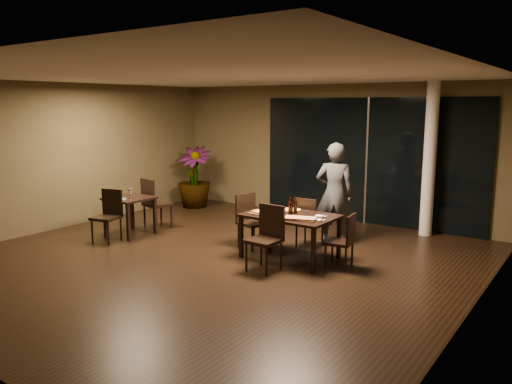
{
  "coord_description": "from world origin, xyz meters",
  "views": [
    {
      "loc": [
        5.22,
        -6.12,
        2.56
      ],
      "look_at": [
        0.27,
        0.84,
        1.05
      ],
      "focal_mm": 35.0,
      "sensor_mm": 36.0,
      "label": 1
    }
  ],
  "objects_px": {
    "chair_main_far": "(308,220)",
    "potted_plant": "(194,177)",
    "chair_main_right": "(344,238)",
    "bottle_a": "(290,206)",
    "side_table": "(130,204)",
    "bottle_b": "(291,206)",
    "chair_main_near": "(267,234)",
    "chair_side_far": "(153,201)",
    "diner": "(335,194)",
    "bottle_c": "(295,205)",
    "chair_side_near": "(109,212)",
    "chair_main_left": "(250,218)",
    "main_table": "(290,219)"
  },
  "relations": [
    {
      "from": "main_table",
      "to": "chair_main_right",
      "type": "distance_m",
      "value": 0.99
    },
    {
      "from": "chair_main_left",
      "to": "bottle_c",
      "type": "relative_size",
      "value": 3.3
    },
    {
      "from": "chair_main_left",
      "to": "bottle_b",
      "type": "relative_size",
      "value": 3.38
    },
    {
      "from": "main_table",
      "to": "chair_main_left",
      "type": "xyz_separation_m",
      "value": [
        -0.94,
        0.15,
        -0.13
      ]
    },
    {
      "from": "main_table",
      "to": "bottle_b",
      "type": "height_order",
      "value": "bottle_b"
    },
    {
      "from": "side_table",
      "to": "chair_main_near",
      "type": "height_order",
      "value": "chair_main_near"
    },
    {
      "from": "chair_side_near",
      "to": "bottle_a",
      "type": "height_order",
      "value": "bottle_a"
    },
    {
      "from": "chair_side_far",
      "to": "diner",
      "type": "height_order",
      "value": "diner"
    },
    {
      "from": "chair_main_right",
      "to": "chair_main_left",
      "type": "bearing_deg",
      "value": -100.92
    },
    {
      "from": "diner",
      "to": "potted_plant",
      "type": "relative_size",
      "value": 1.24
    },
    {
      "from": "chair_main_far",
      "to": "chair_main_left",
      "type": "xyz_separation_m",
      "value": [
        -0.88,
        -0.55,
        0.03
      ]
    },
    {
      "from": "side_table",
      "to": "bottle_b",
      "type": "relative_size",
      "value": 2.78
    },
    {
      "from": "chair_main_right",
      "to": "chair_main_far",
      "type": "bearing_deg",
      "value": -130.4
    },
    {
      "from": "bottle_c",
      "to": "chair_main_far",
      "type": "bearing_deg",
      "value": 97.74
    },
    {
      "from": "diner",
      "to": "chair_side_far",
      "type": "bearing_deg",
      "value": -2.57
    },
    {
      "from": "chair_side_near",
      "to": "bottle_c",
      "type": "xyz_separation_m",
      "value": [
        3.39,
        1.17,
        0.35
      ]
    },
    {
      "from": "main_table",
      "to": "side_table",
      "type": "relative_size",
      "value": 1.88
    },
    {
      "from": "chair_main_near",
      "to": "bottle_b",
      "type": "relative_size",
      "value": 3.53
    },
    {
      "from": "main_table",
      "to": "diner",
      "type": "height_order",
      "value": "diner"
    },
    {
      "from": "chair_main_right",
      "to": "chair_side_near",
      "type": "relative_size",
      "value": 0.9
    },
    {
      "from": "main_table",
      "to": "bottle_a",
      "type": "bearing_deg",
      "value": 124.56
    },
    {
      "from": "chair_main_right",
      "to": "bottle_a",
      "type": "bearing_deg",
      "value": -97.69
    },
    {
      "from": "chair_main_right",
      "to": "bottle_b",
      "type": "distance_m",
      "value": 1.04
    },
    {
      "from": "chair_main_far",
      "to": "bottle_c",
      "type": "relative_size",
      "value": 3.13
    },
    {
      "from": "potted_plant",
      "to": "chair_side_far",
      "type": "bearing_deg",
      "value": -68.98
    },
    {
      "from": "chair_main_left",
      "to": "chair_side_far",
      "type": "height_order",
      "value": "chair_side_far"
    },
    {
      "from": "chair_main_near",
      "to": "bottle_c",
      "type": "height_order",
      "value": "bottle_c"
    },
    {
      "from": "chair_main_right",
      "to": "potted_plant",
      "type": "height_order",
      "value": "potted_plant"
    },
    {
      "from": "chair_side_far",
      "to": "bottle_b",
      "type": "distance_m",
      "value": 3.4
    },
    {
      "from": "potted_plant",
      "to": "bottle_a",
      "type": "height_order",
      "value": "potted_plant"
    },
    {
      "from": "diner",
      "to": "bottle_c",
      "type": "bearing_deg",
      "value": 61.02
    },
    {
      "from": "chair_main_right",
      "to": "chair_main_near",
      "type": "bearing_deg",
      "value": -60.32
    },
    {
      "from": "chair_main_right",
      "to": "bottle_c",
      "type": "height_order",
      "value": "bottle_c"
    },
    {
      "from": "chair_main_far",
      "to": "bottle_b",
      "type": "bearing_deg",
      "value": 92.78
    },
    {
      "from": "chair_main_near",
      "to": "chair_main_right",
      "type": "bearing_deg",
      "value": 39.23
    },
    {
      "from": "chair_side_near",
      "to": "chair_side_far",
      "type": "bearing_deg",
      "value": 76.52
    },
    {
      "from": "side_table",
      "to": "bottle_b",
      "type": "distance_m",
      "value": 3.46
    },
    {
      "from": "chair_side_far",
      "to": "bottle_c",
      "type": "height_order",
      "value": "chair_side_far"
    },
    {
      "from": "chair_main_near",
      "to": "potted_plant",
      "type": "height_order",
      "value": "potted_plant"
    },
    {
      "from": "side_table",
      "to": "bottle_c",
      "type": "height_order",
      "value": "bottle_c"
    },
    {
      "from": "side_table",
      "to": "bottle_b",
      "type": "bearing_deg",
      "value": 8.36
    },
    {
      "from": "chair_main_right",
      "to": "diner",
      "type": "bearing_deg",
      "value": -154.72
    },
    {
      "from": "chair_main_left",
      "to": "main_table",
      "type": "bearing_deg",
      "value": -86.03
    },
    {
      "from": "side_table",
      "to": "bottle_c",
      "type": "distance_m",
      "value": 3.49
    },
    {
      "from": "chair_main_far",
      "to": "potted_plant",
      "type": "bearing_deg",
      "value": -23.97
    },
    {
      "from": "chair_side_near",
      "to": "diner",
      "type": "relative_size",
      "value": 0.52
    },
    {
      "from": "chair_main_far",
      "to": "bottle_a",
      "type": "bearing_deg",
      "value": 89.25
    },
    {
      "from": "chair_main_far",
      "to": "bottle_a",
      "type": "xyz_separation_m",
      "value": [
        0.03,
        -0.66,
        0.38
      ]
    },
    {
      "from": "chair_main_far",
      "to": "chair_side_far",
      "type": "xyz_separation_m",
      "value": [
        -3.31,
        -0.6,
        0.08
      ]
    },
    {
      "from": "chair_main_right",
      "to": "bottle_c",
      "type": "bearing_deg",
      "value": -103.08
    }
  ]
}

